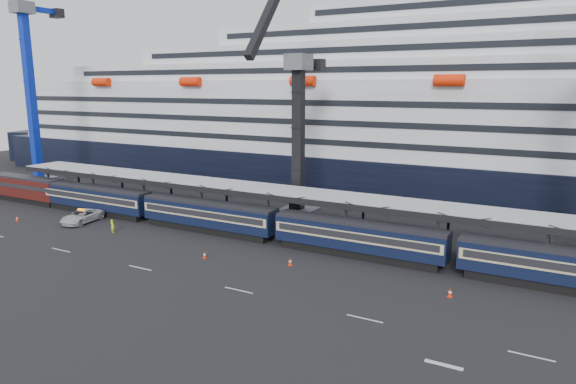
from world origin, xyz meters
name	(u,v)px	position (x,y,z in m)	size (l,w,h in m)	color
ground	(404,305)	(0.00, 0.00, 0.00)	(260.00, 260.00, 0.00)	black
lane_markings	(500,358)	(8.15, -5.23, 0.01)	(111.00, 4.27, 0.02)	beige
train	(388,241)	(-4.65, 10.00, 2.20)	(133.05, 3.00, 4.05)	black
canopy	(444,210)	(0.00, 14.00, 5.25)	(130.00, 6.25, 5.53)	gray
cruise_ship	(484,123)	(-1.08, 45.99, 12.34)	(214.09, 28.84, 34.00)	black
crane_blue	(27,85)	(-72.00, 17.55, 18.23)	(4.50, 19.91, 52.01)	#52555A
crane_dark_near	(297,135)	(-20.00, 18.59, 11.93)	(4.50, 17.75, 35.08)	#52555A
pickup_truck	(82,216)	(-45.68, 5.31, 0.86)	(2.87, 6.22, 1.73)	#B8BAC0
worker	(112,226)	(-38.31, 3.82, 0.84)	(0.62, 0.40, 1.69)	#D4FF0D
traffic_cone_a	(17,218)	(-54.05, 1.55, 0.38)	(0.39, 0.39, 0.78)	#F32807
traffic_cone_b	(205,255)	(-22.14, 1.55, 0.38)	(0.39, 0.39, 0.77)	#F32807
traffic_cone_c	(290,262)	(-13.05, 3.99, 0.41)	(0.41, 0.41, 0.82)	#F32807
traffic_cone_d	(450,292)	(3.02, 3.63, 0.42)	(0.42, 0.42, 0.84)	#F32807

